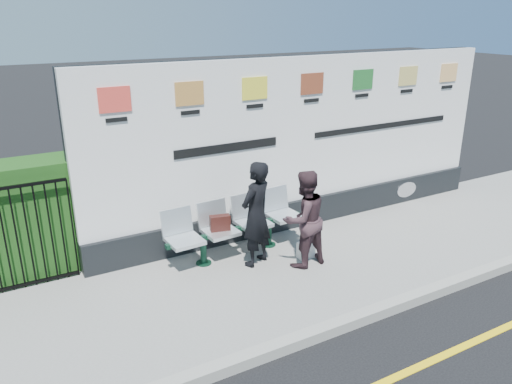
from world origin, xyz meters
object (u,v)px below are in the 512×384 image
Objects in this scene: bench at (237,240)px; woman_left at (256,214)px; billboard at (307,155)px; woman_right at (304,219)px.

bench is 0.72m from woman_left.
woman_left is (0.11, -0.41, 0.57)m from bench.
billboard is 1.90m from woman_left.
bench is at bearing -162.00° from billboard.
bench is at bearing -52.03° from woman_right.
billboard is 4.87× the size of woman_left.
bench is 1.41× the size of woman_left.
woman_right is (-0.96, -1.34, -0.54)m from billboard.
bench is 1.52× the size of woman_right.
billboard reaches higher than woman_left.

